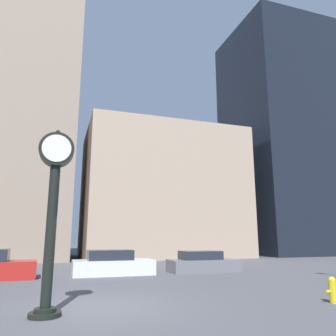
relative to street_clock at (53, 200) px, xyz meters
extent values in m
plane|color=#515156|center=(1.50, 0.78, -2.98)|extent=(200.00, 200.00, 0.00)
cube|color=tan|center=(10.68, 24.78, 3.67)|extent=(16.32, 12.00, 13.30)
cube|color=black|center=(27.30, 24.78, 11.72)|extent=(12.42, 12.00, 29.40)
cylinder|color=black|center=(0.00, 0.00, -2.92)|extent=(0.82, 0.82, 0.12)
cylinder|color=black|center=(0.00, 0.00, -2.81)|extent=(0.55, 0.55, 0.10)
cylinder|color=black|center=(0.00, 0.00, -0.92)|extent=(0.27, 0.27, 3.69)
cylinder|color=black|center=(0.00, 0.00, 1.40)|extent=(0.95, 0.43, 0.95)
cylinder|color=white|center=(0.00, -0.22, 1.40)|extent=(0.78, 0.02, 0.78)
cylinder|color=white|center=(0.00, 0.22, 1.40)|extent=(0.78, 0.02, 0.78)
sphere|color=black|center=(0.00, 0.00, 1.93)|extent=(0.12, 0.12, 0.12)
cube|color=silver|center=(3.18, 8.97, -2.59)|extent=(4.30, 1.83, 0.79)
cube|color=#232833|center=(2.96, 8.97, -1.93)|extent=(2.37, 1.61, 0.53)
cube|color=slate|center=(8.50, 8.93, -2.63)|extent=(4.14, 1.78, 0.71)
cube|color=#232833|center=(8.29, 8.93, -2.03)|extent=(2.28, 1.57, 0.49)
cylinder|color=yellow|center=(8.38, -0.91, -2.67)|extent=(0.24, 0.24, 0.63)
sphere|color=yellow|center=(8.38, -0.91, -2.31)|extent=(0.22, 0.22, 0.22)
cylinder|color=yellow|center=(8.19, -0.91, -2.64)|extent=(0.15, 0.08, 0.08)
camera|label=1|loc=(0.16, -9.44, -1.00)|focal=35.00mm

